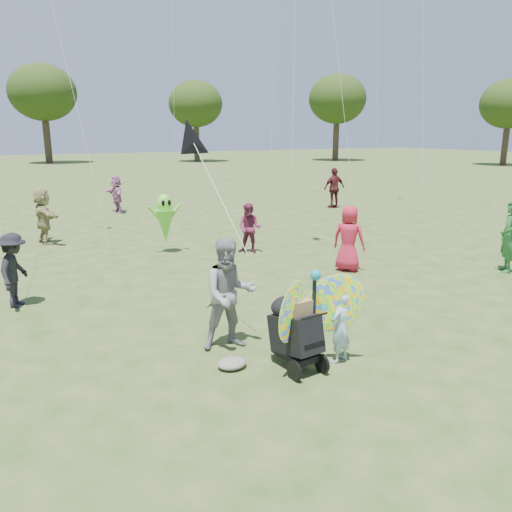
{
  "coord_description": "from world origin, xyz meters",
  "views": [
    {
      "loc": [
        -4.71,
        -6.83,
        3.46
      ],
      "look_at": [
        -0.2,
        1.5,
        1.1
      ],
      "focal_mm": 35.0,
      "sensor_mm": 36.0,
      "label": 1
    }
  ],
  "objects_px": {
    "child_girl": "(341,327)",
    "crowd_a": "(349,238)",
    "butterfly_kite": "(317,320)",
    "crowd_h": "(334,188)",
    "jogging_stroller": "(294,328)",
    "crowd_f": "(509,237)",
    "crowd_e": "(250,228)",
    "adult_man": "(229,294)",
    "crowd_d": "(43,216)",
    "crowd_b": "(14,270)",
    "alien_kite": "(165,220)",
    "crowd_j": "(117,194)"
  },
  "relations": [
    {
      "from": "child_girl",
      "to": "crowd_a",
      "type": "bearing_deg",
      "value": -146.82
    },
    {
      "from": "butterfly_kite",
      "to": "crowd_h",
      "type": "bearing_deg",
      "value": 52.06
    },
    {
      "from": "crowd_h",
      "to": "jogging_stroller",
      "type": "relative_size",
      "value": 1.71
    },
    {
      "from": "child_girl",
      "to": "butterfly_kite",
      "type": "height_order",
      "value": "butterfly_kite"
    },
    {
      "from": "crowd_f",
      "to": "jogging_stroller",
      "type": "distance_m",
      "value": 7.84
    },
    {
      "from": "child_girl",
      "to": "crowd_h",
      "type": "relative_size",
      "value": 0.61
    },
    {
      "from": "crowd_e",
      "to": "crowd_h",
      "type": "relative_size",
      "value": 0.78
    },
    {
      "from": "child_girl",
      "to": "adult_man",
      "type": "xyz_separation_m",
      "value": [
        -1.26,
        1.29,
        0.35
      ]
    },
    {
      "from": "crowd_d",
      "to": "crowd_h",
      "type": "distance_m",
      "value": 12.88
    },
    {
      "from": "crowd_b",
      "to": "crowd_f",
      "type": "distance_m",
      "value": 11.52
    },
    {
      "from": "crowd_h",
      "to": "alien_kite",
      "type": "height_order",
      "value": "crowd_h"
    },
    {
      "from": "crowd_f",
      "to": "crowd_h",
      "type": "height_order",
      "value": "crowd_h"
    },
    {
      "from": "adult_man",
      "to": "crowd_j",
      "type": "relative_size",
      "value": 1.15
    },
    {
      "from": "crowd_d",
      "to": "crowd_f",
      "type": "relative_size",
      "value": 0.97
    },
    {
      "from": "adult_man",
      "to": "crowd_h",
      "type": "bearing_deg",
      "value": 57.65
    },
    {
      "from": "adult_man",
      "to": "crowd_j",
      "type": "bearing_deg",
      "value": 94.1
    },
    {
      "from": "crowd_d",
      "to": "crowd_f",
      "type": "height_order",
      "value": "crowd_f"
    },
    {
      "from": "child_girl",
      "to": "butterfly_kite",
      "type": "relative_size",
      "value": 0.65
    },
    {
      "from": "jogging_stroller",
      "to": "butterfly_kite",
      "type": "relative_size",
      "value": 0.63
    },
    {
      "from": "crowd_b",
      "to": "crowd_j",
      "type": "bearing_deg",
      "value": 1.14
    },
    {
      "from": "crowd_j",
      "to": "adult_man",
      "type": "bearing_deg",
      "value": -12.76
    },
    {
      "from": "crowd_f",
      "to": "butterfly_kite",
      "type": "height_order",
      "value": "crowd_f"
    },
    {
      "from": "crowd_b",
      "to": "crowd_j",
      "type": "relative_size",
      "value": 0.95
    },
    {
      "from": "crowd_f",
      "to": "adult_man",
      "type": "bearing_deg",
      "value": -46.7
    },
    {
      "from": "adult_man",
      "to": "crowd_h",
      "type": "height_order",
      "value": "crowd_h"
    },
    {
      "from": "crowd_f",
      "to": "crowd_b",
      "type": "bearing_deg",
      "value": -67.76
    },
    {
      "from": "child_girl",
      "to": "crowd_b",
      "type": "distance_m",
      "value": 6.66
    },
    {
      "from": "crowd_b",
      "to": "alien_kite",
      "type": "relative_size",
      "value": 0.87
    },
    {
      "from": "crowd_a",
      "to": "alien_kite",
      "type": "xyz_separation_m",
      "value": [
        -3.49,
        4.06,
        0.13
      ]
    },
    {
      "from": "crowd_j",
      "to": "jogging_stroller",
      "type": "bearing_deg",
      "value": -10.41
    },
    {
      "from": "crowd_d",
      "to": "crowd_j",
      "type": "bearing_deg",
      "value": -42.43
    },
    {
      "from": "jogging_stroller",
      "to": "crowd_d",
      "type": "bearing_deg",
      "value": 96.64
    },
    {
      "from": "crowd_e",
      "to": "butterfly_kite",
      "type": "xyz_separation_m",
      "value": [
        -2.58,
        -7.05,
        0.04
      ]
    },
    {
      "from": "crowd_e",
      "to": "jogging_stroller",
      "type": "distance_m",
      "value": 7.37
    },
    {
      "from": "crowd_a",
      "to": "alien_kite",
      "type": "height_order",
      "value": "alien_kite"
    },
    {
      "from": "adult_man",
      "to": "crowd_h",
      "type": "relative_size",
      "value": 0.99
    },
    {
      "from": "adult_man",
      "to": "crowd_f",
      "type": "distance_m",
      "value": 8.2
    },
    {
      "from": "crowd_e",
      "to": "jogging_stroller",
      "type": "bearing_deg",
      "value": -67.04
    },
    {
      "from": "crowd_b",
      "to": "crowd_h",
      "type": "distance_m",
      "value": 16.02
    },
    {
      "from": "adult_man",
      "to": "crowd_f",
      "type": "height_order",
      "value": "adult_man"
    },
    {
      "from": "adult_man",
      "to": "crowd_a",
      "type": "xyz_separation_m",
      "value": [
        4.69,
        2.82,
        -0.08
      ]
    },
    {
      "from": "crowd_f",
      "to": "crowd_h",
      "type": "distance_m",
      "value": 11.3
    },
    {
      "from": "crowd_d",
      "to": "crowd_h",
      "type": "height_order",
      "value": "crowd_h"
    },
    {
      "from": "crowd_b",
      "to": "jogging_stroller",
      "type": "bearing_deg",
      "value": -121.05
    },
    {
      "from": "adult_man",
      "to": "crowd_f",
      "type": "bearing_deg",
      "value": 16.44
    },
    {
      "from": "alien_kite",
      "to": "crowd_f",
      "type": "bearing_deg",
      "value": -41.07
    },
    {
      "from": "adult_man",
      "to": "crowd_d",
      "type": "height_order",
      "value": "adult_man"
    },
    {
      "from": "crowd_f",
      "to": "crowd_j",
      "type": "distance_m",
      "value": 15.82
    },
    {
      "from": "child_girl",
      "to": "adult_man",
      "type": "height_order",
      "value": "adult_man"
    },
    {
      "from": "alien_kite",
      "to": "child_girl",
      "type": "bearing_deg",
      "value": -89.59
    }
  ]
}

